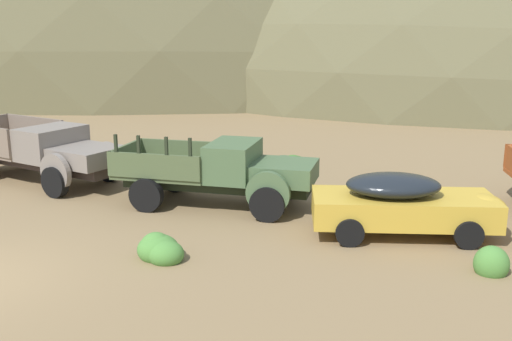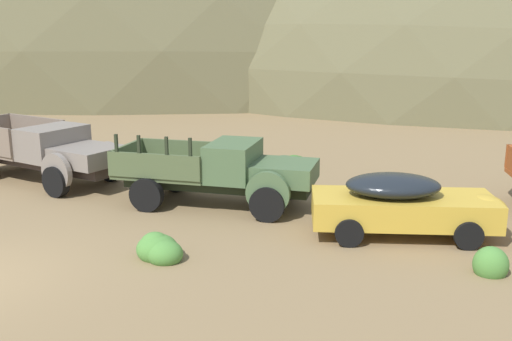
# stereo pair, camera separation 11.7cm
# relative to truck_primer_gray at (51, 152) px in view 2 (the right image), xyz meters

# --- Properties ---
(hill_distant) EXTENTS (106.29, 87.41, 55.17)m
(hill_distant) POSITION_rel_truck_primer_gray_xyz_m (-22.67, 55.62, -1.02)
(hill_distant) COLOR brown
(hill_distant) RESTS_ON ground
(hill_center) EXTENTS (74.39, 74.56, 37.36)m
(hill_center) POSITION_rel_truck_primer_gray_xyz_m (16.34, 51.52, -1.02)
(hill_center) COLOR brown
(hill_center) RESTS_ON ground
(truck_primer_gray) EXTENTS (6.63, 4.01, 1.91)m
(truck_primer_gray) POSITION_rel_truck_primer_gray_xyz_m (0.00, 0.00, 0.00)
(truck_primer_gray) COLOR #3D322D
(truck_primer_gray) RESTS_ON ground
(truck_weathered_green) EXTENTS (5.77, 2.49, 2.16)m
(truck_weathered_green) POSITION_rel_truck_primer_gray_xyz_m (6.55, -1.18, -0.02)
(truck_weathered_green) COLOR #232B1B
(truck_weathered_green) RESTS_ON ground
(car_faded_yellow) EXTENTS (4.92, 2.54, 1.57)m
(car_faded_yellow) POSITION_rel_truck_primer_gray_xyz_m (11.52, -2.47, -0.20)
(car_faded_yellow) COLOR gold
(car_faded_yellow) RESTS_ON ground
(bush_front_right) EXTENTS (0.73, 0.66, 0.78)m
(bush_front_right) POSITION_rel_truck_primer_gray_xyz_m (13.20, -4.50, -0.83)
(bush_front_right) COLOR #4C8438
(bush_front_right) RESTS_ON ground
(bush_lone_scrub) EXTENTS (1.14, 0.96, 0.75)m
(bush_lone_scrub) POSITION_rel_truck_primer_gray_xyz_m (6.10, -5.34, -0.83)
(bush_lone_scrub) COLOR #4C8438
(bush_lone_scrub) RESTS_ON ground
(bush_near_barrel) EXTENTS (0.93, 0.85, 0.73)m
(bush_near_barrel) POSITION_rel_truck_primer_gray_xyz_m (7.59, 3.56, -0.84)
(bush_near_barrel) COLOR #3D702D
(bush_near_barrel) RESTS_ON ground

